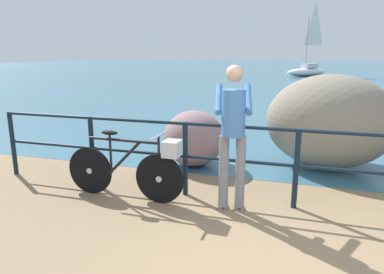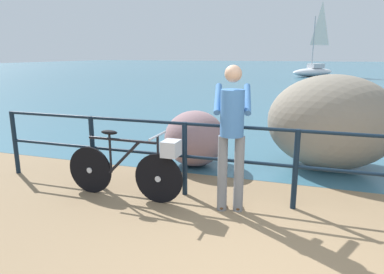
# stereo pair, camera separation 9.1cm
# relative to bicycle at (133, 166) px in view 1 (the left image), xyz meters

# --- Properties ---
(ground_plane) EXTENTS (120.00, 120.00, 0.10)m
(ground_plane) POSITION_rel_bicycle_xyz_m (2.05, 18.58, -0.51)
(ground_plane) COLOR #846B4C
(sea_surface) EXTENTS (120.00, 90.00, 0.01)m
(sea_surface) POSITION_rel_bicycle_xyz_m (2.05, 46.21, -0.46)
(sea_surface) COLOR #38667A
(sea_surface) RESTS_ON ground_plane
(promenade_railing) EXTENTS (8.74, 0.07, 1.02)m
(promenade_railing) POSITION_rel_bicycle_xyz_m (2.05, 0.35, 0.17)
(promenade_railing) COLOR black
(promenade_railing) RESTS_ON ground_plane
(bicycle) EXTENTS (1.70, 0.48, 0.92)m
(bicycle) POSITION_rel_bicycle_xyz_m (0.00, 0.00, 0.00)
(bicycle) COLOR black
(bicycle) RESTS_ON ground_plane
(person_at_railing) EXTENTS (0.53, 0.67, 1.78)m
(person_at_railing) POSITION_rel_bicycle_xyz_m (1.30, 0.07, 0.53)
(person_at_railing) COLOR slate
(person_at_railing) RESTS_ON ground_plane
(breakwater_boulder_main) EXTENTS (2.10, 1.60, 1.58)m
(breakwater_boulder_main) POSITION_rel_bicycle_xyz_m (2.54, 2.25, 0.32)
(breakwater_boulder_main) COLOR gray
(breakwater_boulder_main) RESTS_ON ground
(breakwater_boulder_left) EXTENTS (1.05, 1.05, 0.96)m
(breakwater_boulder_left) POSITION_rel_bicycle_xyz_m (0.33, 1.66, 0.01)
(breakwater_boulder_left) COLOR gray
(breakwater_boulder_left) RESTS_ON ground
(sailboat) EXTENTS (3.96, 4.10, 6.16)m
(sailboat) POSITION_rel_bicycle_xyz_m (2.47, 28.16, 0.24)
(sailboat) COLOR white
(sailboat) RESTS_ON sea_surface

